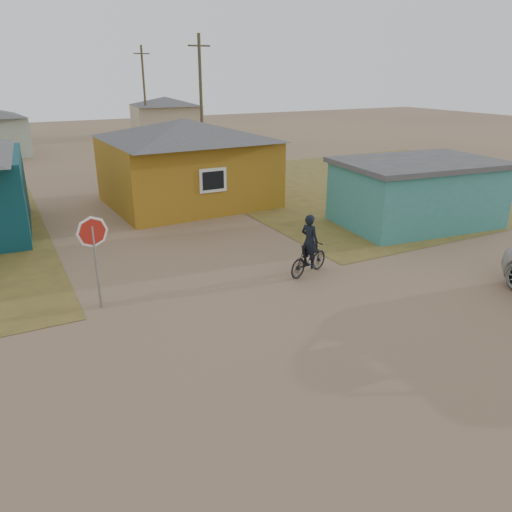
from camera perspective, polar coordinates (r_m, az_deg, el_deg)
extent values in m
plane|color=#85684D|center=(11.32, 5.72, -11.20)|extent=(120.00, 120.00, 0.00)
cube|color=olive|center=(29.20, 14.92, 8.07)|extent=(20.00, 18.00, 0.00)
cube|color=#936516|center=(23.78, -7.84, 9.54)|extent=(7.21, 6.24, 3.00)
pyramid|color=#3D3E40|center=(23.49, -8.07, 14.21)|extent=(7.72, 6.76, 0.90)
cube|color=silver|center=(20.98, -4.95, 8.62)|extent=(1.20, 0.06, 1.00)
cube|color=black|center=(20.95, -4.91, 8.61)|extent=(0.95, 0.04, 0.75)
cube|color=teal|center=(21.33, 17.83, 6.67)|extent=(6.39, 4.61, 2.40)
cube|color=#3D3E40|center=(21.08, 18.22, 10.10)|extent=(6.71, 4.93, 0.20)
cube|color=tan|center=(50.60, -10.22, 15.01)|extent=(6.41, 5.50, 2.80)
pyramid|color=#3D3E40|center=(50.47, -10.35, 17.04)|extent=(6.95, 6.05, 0.80)
cylinder|color=#4E432E|center=(32.32, -6.28, 16.92)|extent=(0.20, 0.20, 8.00)
cube|color=#4E432E|center=(32.29, -6.53, 22.77)|extent=(1.40, 0.10, 0.10)
cylinder|color=#4E432E|center=(47.80, -12.62, 17.68)|extent=(0.20, 0.20, 8.00)
cube|color=#4E432E|center=(47.78, -12.94, 21.62)|extent=(1.40, 0.10, 0.10)
cylinder|color=gray|center=(13.55, -17.75, -1.28)|extent=(0.07, 0.07, 2.26)
imported|color=black|center=(15.37, 6.05, -0.29)|extent=(1.75, 0.99, 1.01)
imported|color=black|center=(15.18, 6.13, 1.71)|extent=(0.57, 0.70, 1.67)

